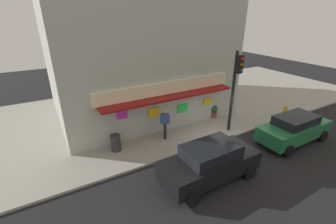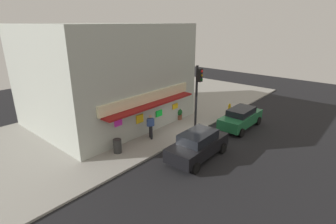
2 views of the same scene
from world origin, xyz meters
name	(u,v)px [view 1 (image 1 of 2)]	position (x,y,z in m)	size (l,w,h in m)	color
ground_plane	(223,141)	(0.00, 0.00, 0.00)	(50.40, 50.40, 0.00)	black
sidewalk	(170,106)	(0.00, 6.01, 0.06)	(33.60, 12.02, 0.13)	gray
corner_building	(136,56)	(-2.17, 7.08, 3.91)	(11.16, 9.92, 7.57)	#ADB2A8
traffic_light	(235,82)	(1.06, 0.61, 3.16)	(0.32, 0.58, 4.72)	black
fire_hydrant	(285,110)	(5.95, 0.40, 0.49)	(0.48, 0.24, 0.76)	gold
trash_can	(116,143)	(-5.59, 1.91, 0.57)	(0.51, 0.51, 0.88)	#2D2D2D
pedestrian	(165,123)	(-2.75, 1.81, 1.07)	(0.52, 0.51, 1.72)	black
potted_plant_by_doorway	(163,120)	(-2.25, 2.92, 0.62)	(0.53, 0.53, 0.85)	#59595B
potted_plant_by_window	(213,111)	(1.46, 2.65, 0.59)	(0.56, 0.56, 0.89)	brown
parked_car_black	(210,162)	(-2.70, -2.08, 0.85)	(4.40, 2.08, 1.67)	black
parked_car_green	(294,128)	(3.36, -1.91, 0.82)	(4.39, 1.92, 1.58)	#1E6038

